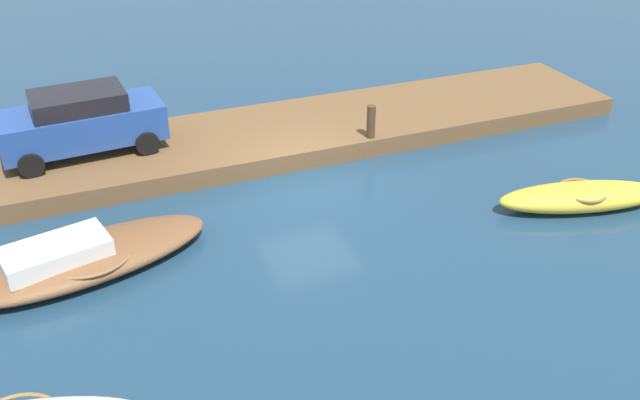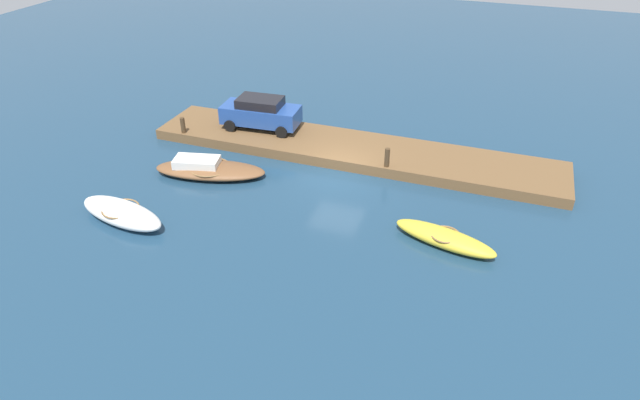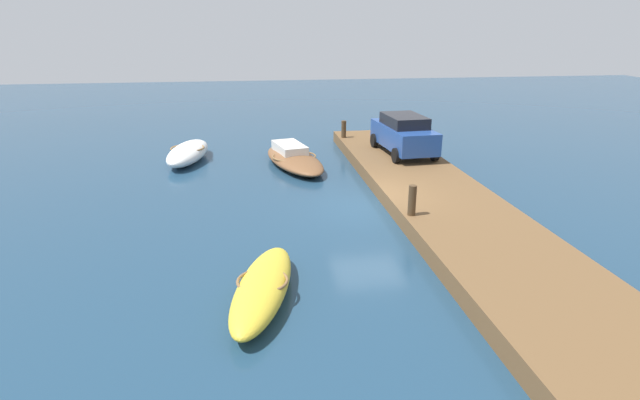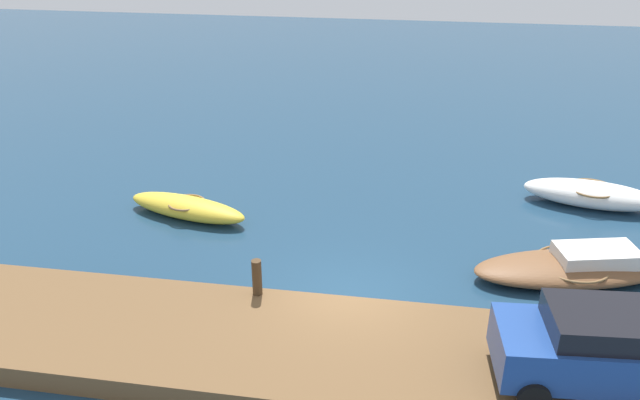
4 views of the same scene
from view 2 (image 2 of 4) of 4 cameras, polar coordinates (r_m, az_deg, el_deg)
ground_plane at (r=26.91m, az=1.84°, el=2.53°), size 84.00×84.00×0.00m
dock_platform at (r=28.84m, az=3.38°, el=5.22°), size 21.47×3.78×0.54m
motorboat_brown at (r=27.32m, az=-11.51°, el=3.18°), size 5.72×3.11×0.90m
rowboat_yellow at (r=22.50m, az=12.82°, el=-3.87°), size 4.40×2.14×0.66m
rowboat_white at (r=24.77m, az=-19.91°, el=-1.27°), size 4.55×2.27×0.83m
mooring_post_west at (r=26.60m, az=6.98°, el=4.40°), size 0.24×0.24×0.95m
mooring_post_mid_west at (r=30.80m, az=-14.04°, el=7.54°), size 0.24×0.24×0.87m
parked_car at (r=30.46m, az=-6.18°, el=9.03°), size 4.35×2.21×1.74m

